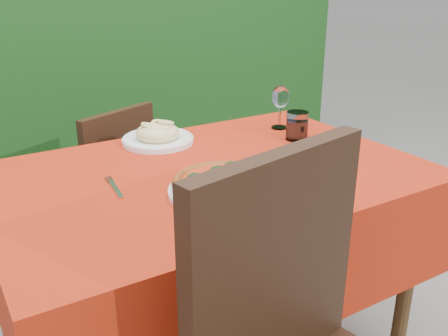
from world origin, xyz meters
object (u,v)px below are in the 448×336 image
pizza_plate (223,185)px  fork (116,189)px  chair_far (108,187)px  wine_glass (280,99)px  water_glass (297,127)px  pasta_plate (158,136)px

pizza_plate → fork: 0.29m
chair_far → wine_glass: wine_glass is taller
chair_far → pizza_plate: 0.92m
water_glass → wine_glass: size_ratio=0.61×
pizza_plate → fork: pizza_plate is taller
chair_far → wine_glass: (0.54, -0.46, 0.40)m
chair_far → fork: size_ratio=4.65×
chair_far → water_glass: (0.51, -0.60, 0.33)m
wine_glass → fork: (-0.73, -0.23, -0.11)m
wine_glass → chair_far: bearing=139.9°
wine_glass → fork: 0.77m
pizza_plate → fork: size_ratio=1.71×
fork → wine_glass: bearing=23.6°
water_glass → fork: (-0.70, -0.09, -0.04)m
pizza_plate → wine_glass: (0.49, 0.40, 0.09)m
water_glass → pizza_plate: bearing=-150.4°
water_glass → pasta_plate: bearing=152.9°
pasta_plate → fork: (-0.27, -0.31, -0.02)m
pasta_plate → fork: bearing=-130.6°
pasta_plate → wine_glass: wine_glass is taller
pasta_plate → water_glass: (0.43, -0.22, 0.02)m
chair_far → water_glass: water_glass is taller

